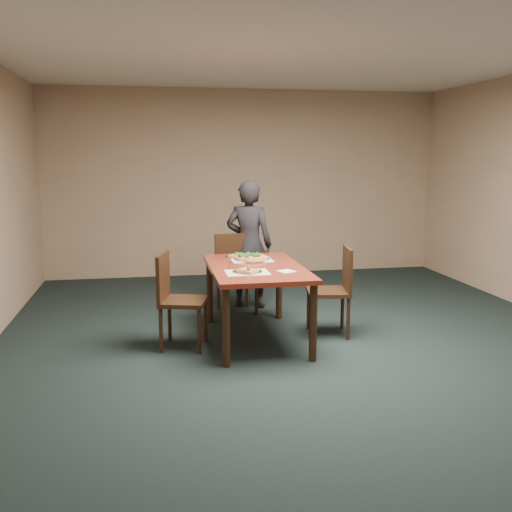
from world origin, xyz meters
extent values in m
plane|color=black|center=(0.00, 0.00, 0.00)|extent=(8.00, 8.00, 0.00)
plane|color=tan|center=(0.00, 4.00, 1.40)|extent=(6.00, 0.00, 6.00)
plane|color=white|center=(0.00, 0.00, 2.80)|extent=(8.00, 8.00, 0.00)
cube|color=maroon|center=(-0.43, 0.75, 0.73)|extent=(0.90, 1.50, 0.04)
cylinder|color=black|center=(-0.82, 0.06, 0.35)|extent=(0.07, 0.07, 0.70)
cylinder|color=black|center=(-0.82, 1.44, 0.35)|extent=(0.07, 0.07, 0.70)
cylinder|color=black|center=(-0.04, 0.06, 0.35)|extent=(0.07, 0.07, 0.70)
cylinder|color=black|center=(-0.04, 1.44, 0.35)|extent=(0.07, 0.07, 0.70)
cube|color=black|center=(-0.47, 1.78, 0.45)|extent=(0.47, 0.47, 0.04)
cylinder|color=black|center=(-0.62, 1.58, 0.21)|extent=(0.04, 0.04, 0.43)
cylinder|color=black|center=(-0.67, 1.93, 0.21)|extent=(0.04, 0.04, 0.43)
cylinder|color=black|center=(-0.26, 1.62, 0.21)|extent=(0.04, 0.04, 0.43)
cylinder|color=black|center=(-0.31, 1.98, 0.21)|extent=(0.04, 0.04, 0.43)
cube|color=black|center=(-0.49, 1.97, 0.69)|extent=(0.42, 0.09, 0.44)
cube|color=black|center=(-1.15, 0.65, 0.45)|extent=(0.51, 0.51, 0.04)
cylinder|color=black|center=(-1.02, 0.43, 0.21)|extent=(0.04, 0.04, 0.43)
cylinder|color=black|center=(-1.37, 0.53, 0.21)|extent=(0.04, 0.04, 0.43)
cylinder|color=black|center=(-0.93, 0.78, 0.21)|extent=(0.04, 0.04, 0.43)
cylinder|color=black|center=(-1.28, 0.87, 0.21)|extent=(0.04, 0.04, 0.43)
cube|color=black|center=(-1.33, 0.70, 0.69)|extent=(0.14, 0.42, 0.44)
cube|color=black|center=(0.33, 0.78, 0.45)|extent=(0.49, 0.49, 0.04)
cylinder|color=black|center=(0.18, 0.99, 0.21)|extent=(0.04, 0.04, 0.43)
cylinder|color=black|center=(0.53, 0.93, 0.21)|extent=(0.04, 0.04, 0.43)
cylinder|color=black|center=(0.12, 0.63, 0.21)|extent=(0.04, 0.04, 0.43)
cylinder|color=black|center=(0.47, 0.57, 0.21)|extent=(0.04, 0.04, 0.43)
cube|color=black|center=(0.51, 0.75, 0.69)|extent=(0.11, 0.42, 0.44)
imported|color=black|center=(-0.28, 2.03, 0.77)|extent=(0.66, 0.56, 1.54)
cube|color=white|center=(-0.41, 1.09, 0.75)|extent=(0.42, 0.32, 0.00)
cube|color=white|center=(-0.56, 0.46, 0.75)|extent=(0.40, 0.30, 0.00)
cylinder|color=silver|center=(-0.41, 1.09, 0.76)|extent=(0.37, 0.37, 0.01)
cylinder|color=#CF854F|center=(-0.41, 1.09, 0.77)|extent=(0.33, 0.33, 0.02)
cylinder|color=#CEBB6B|center=(-0.41, 1.09, 0.79)|extent=(0.30, 0.30, 0.01)
sphere|color=#1B4715|center=(-0.36, 1.04, 0.81)|extent=(0.04, 0.04, 0.04)
sphere|color=#1B4715|center=(-0.48, 1.01, 0.81)|extent=(0.04, 0.04, 0.04)
sphere|color=#1B4715|center=(-0.51, 1.10, 0.80)|extent=(0.04, 0.04, 0.04)
sphere|color=#1B4715|center=(-0.54, 1.08, 0.80)|extent=(0.04, 0.04, 0.04)
sphere|color=#1B4715|center=(-0.53, 1.05, 0.80)|extent=(0.04, 0.04, 0.04)
sphere|color=#1B4715|center=(-0.39, 1.04, 0.81)|extent=(0.04, 0.04, 0.04)
sphere|color=#1B4715|center=(-0.43, 1.17, 0.80)|extent=(0.04, 0.04, 0.04)
sphere|color=#1B4715|center=(-0.38, 1.04, 0.80)|extent=(0.04, 0.04, 0.04)
sphere|color=#1B4715|center=(-0.32, 1.13, 0.80)|extent=(0.03, 0.03, 0.03)
sphere|color=#1B4715|center=(-0.34, 1.07, 0.80)|extent=(0.03, 0.03, 0.03)
sphere|color=#1B4715|center=(-0.39, 1.11, 0.80)|extent=(0.04, 0.04, 0.04)
sphere|color=#1B4715|center=(-0.34, 1.15, 0.80)|extent=(0.04, 0.04, 0.04)
sphere|color=#1B4715|center=(-0.39, 1.03, 0.80)|extent=(0.03, 0.03, 0.03)
sphere|color=#1B4715|center=(-0.44, 1.09, 0.80)|extent=(0.04, 0.04, 0.04)
sphere|color=#1B4715|center=(-0.46, 1.14, 0.80)|extent=(0.03, 0.03, 0.03)
cylinder|color=silver|center=(-0.56, 0.46, 0.76)|extent=(0.28, 0.28, 0.01)
cube|color=#CF854F|center=(-0.56, 0.46, 0.77)|extent=(0.21, 0.21, 0.02)
cube|color=#CEBB6B|center=(-0.56, 0.46, 0.78)|extent=(0.17, 0.17, 0.01)
sphere|color=#1B4715|center=(-0.56, 0.43, 0.79)|extent=(0.03, 0.03, 0.03)
sphere|color=#1B4715|center=(-0.56, 0.41, 0.79)|extent=(0.03, 0.03, 0.03)
cylinder|color=silver|center=(-0.53, 1.28, 0.76)|extent=(0.28, 0.28, 0.01)
cube|color=#CF854F|center=(-0.53, 1.28, 0.77)|extent=(0.21, 0.21, 0.02)
cube|color=#CEBB6B|center=(-0.53, 1.28, 0.78)|extent=(0.17, 0.17, 0.01)
sphere|color=#1B4715|center=(-0.55, 1.27, 0.79)|extent=(0.03, 0.03, 0.03)
sphere|color=#1B4715|center=(-0.50, 1.24, 0.79)|extent=(0.03, 0.03, 0.03)
cube|color=white|center=(-0.20, 0.43, 0.75)|extent=(0.19, 0.19, 0.01)
camera|label=1|loc=(-1.42, -4.64, 1.82)|focal=40.00mm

